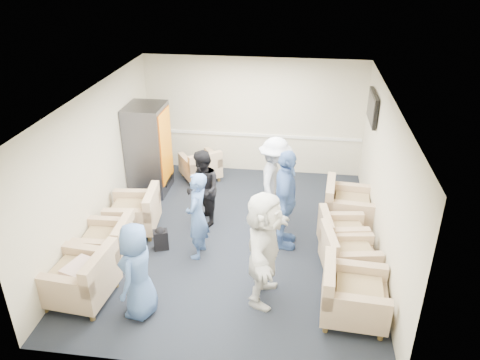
# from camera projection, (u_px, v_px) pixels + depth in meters

# --- Properties ---
(floor) EXTENTS (6.00, 6.00, 0.00)m
(floor) POSITION_uv_depth(u_px,v_px,m) (235.00, 239.00, 8.65)
(floor) COLOR black
(floor) RESTS_ON ground
(ceiling) EXTENTS (6.00, 6.00, 0.00)m
(ceiling) POSITION_uv_depth(u_px,v_px,m) (234.00, 97.00, 7.44)
(ceiling) COLOR silver
(ceiling) RESTS_ON back_wall
(back_wall) EXTENTS (5.00, 0.02, 2.70)m
(back_wall) POSITION_uv_depth(u_px,v_px,m) (254.00, 116.00, 10.70)
(back_wall) COLOR beige
(back_wall) RESTS_ON floor
(front_wall) EXTENTS (5.00, 0.02, 2.70)m
(front_wall) POSITION_uv_depth(u_px,v_px,m) (197.00, 286.00, 5.39)
(front_wall) COLOR beige
(front_wall) RESTS_ON floor
(left_wall) EXTENTS (0.02, 6.00, 2.70)m
(left_wall) POSITION_uv_depth(u_px,v_px,m) (96.00, 165.00, 8.34)
(left_wall) COLOR beige
(left_wall) RESTS_ON floor
(right_wall) EXTENTS (0.02, 6.00, 2.70)m
(right_wall) POSITION_uv_depth(u_px,v_px,m) (384.00, 182.00, 7.75)
(right_wall) COLOR beige
(right_wall) RESTS_ON floor
(chair_rail) EXTENTS (4.98, 0.04, 0.06)m
(chair_rail) POSITION_uv_depth(u_px,v_px,m) (253.00, 135.00, 10.88)
(chair_rail) COLOR white
(chair_rail) RESTS_ON back_wall
(tv) EXTENTS (0.10, 1.00, 0.58)m
(tv) POSITION_uv_depth(u_px,v_px,m) (372.00, 108.00, 9.03)
(tv) COLOR black
(tv) RESTS_ON right_wall
(armchair_left_near) EXTENTS (1.02, 1.02, 0.75)m
(armchair_left_near) POSITION_uv_depth(u_px,v_px,m) (83.00, 280.00, 7.01)
(armchair_left_near) COLOR tan
(armchair_left_near) RESTS_ON floor
(armchair_left_mid) EXTENTS (0.88, 0.88, 0.68)m
(armchair_left_mid) POSITION_uv_depth(u_px,v_px,m) (109.00, 243.00, 7.92)
(armchair_left_mid) COLOR tan
(armchair_left_mid) RESTS_ON floor
(armchair_left_far) EXTENTS (0.98, 0.98, 0.71)m
(armchair_left_far) POSITION_uv_depth(u_px,v_px,m) (136.00, 214.00, 8.77)
(armchair_left_far) COLOR tan
(armchair_left_far) RESTS_ON floor
(armchair_right_near) EXTENTS (0.98, 0.98, 0.74)m
(armchair_right_near) POSITION_uv_depth(u_px,v_px,m) (350.00, 296.00, 6.69)
(armchair_right_near) COLOR tan
(armchair_right_near) RESTS_ON floor
(armchair_right_midnear) EXTENTS (0.97, 0.97, 0.67)m
(armchair_right_midnear) POSITION_uv_depth(u_px,v_px,m) (345.00, 255.00, 7.63)
(armchair_right_midnear) COLOR tan
(armchair_right_midnear) RESTS_ON floor
(armchair_right_midfar) EXTENTS (0.91, 0.91, 0.64)m
(armchair_right_midfar) POSITION_uv_depth(u_px,v_px,m) (341.00, 236.00, 8.15)
(armchair_right_midfar) COLOR tan
(armchair_right_midfar) RESTS_ON floor
(armchair_right_far) EXTENTS (0.98, 0.98, 0.73)m
(armchair_right_far) POSITION_uv_depth(u_px,v_px,m) (345.00, 206.00, 8.99)
(armchair_right_far) COLOR tan
(armchair_right_far) RESTS_ON floor
(armchair_corner) EXTENTS (1.09, 1.09, 0.63)m
(armchair_corner) POSITION_uv_depth(u_px,v_px,m) (201.00, 167.00, 10.70)
(armchair_corner) COLOR tan
(armchair_corner) RESTS_ON floor
(vending_machine) EXTENTS (0.79, 0.92, 1.94)m
(vending_machine) POSITION_uv_depth(u_px,v_px,m) (149.00, 149.00, 9.94)
(vending_machine) COLOR #4D4D54
(vending_machine) RESTS_ON floor
(backpack) EXTENTS (0.30, 0.26, 0.44)m
(backpack) POSITION_uv_depth(u_px,v_px,m) (161.00, 238.00, 8.28)
(backpack) COLOR black
(backpack) RESTS_ON floor
(pillow) EXTENTS (0.50, 0.57, 0.14)m
(pillow) POSITION_uv_depth(u_px,v_px,m) (80.00, 269.00, 6.93)
(pillow) COLOR beige
(pillow) RESTS_ON armchair_left_near
(person_front_left) EXTENTS (0.56, 0.78, 1.50)m
(person_front_left) POSITION_uv_depth(u_px,v_px,m) (137.00, 271.00, 6.60)
(person_front_left) COLOR #4466A5
(person_front_left) RESTS_ON floor
(person_mid_left) EXTENTS (0.42, 0.60, 1.57)m
(person_mid_left) POSITION_uv_depth(u_px,v_px,m) (197.00, 216.00, 7.87)
(person_mid_left) COLOR #4466A5
(person_mid_left) RESTS_ON floor
(person_back_left) EXTENTS (0.85, 0.92, 1.51)m
(person_back_left) POSITION_uv_depth(u_px,v_px,m) (203.00, 189.00, 8.78)
(person_back_left) COLOR black
(person_back_left) RESTS_ON floor
(person_back_right) EXTENTS (0.74, 1.17, 1.72)m
(person_back_right) POSITION_uv_depth(u_px,v_px,m) (275.00, 181.00, 8.88)
(person_back_right) COLOR silver
(person_back_right) RESTS_ON floor
(person_mid_right) EXTENTS (0.45, 1.08, 1.84)m
(person_mid_right) POSITION_uv_depth(u_px,v_px,m) (285.00, 200.00, 8.07)
(person_mid_right) COLOR #4466A5
(person_mid_right) RESTS_ON floor
(person_front_right) EXTENTS (0.70, 1.72, 1.81)m
(person_front_right) POSITION_uv_depth(u_px,v_px,m) (264.00, 248.00, 6.82)
(person_front_right) COLOR silver
(person_front_right) RESTS_ON floor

